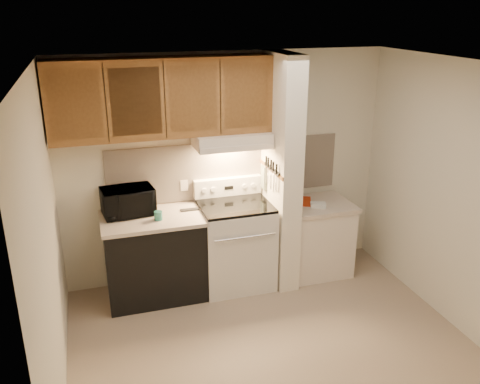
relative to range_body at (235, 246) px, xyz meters
name	(u,v)px	position (x,y,z in m)	size (l,w,h in m)	color
floor	(271,344)	(0.00, -1.16, -0.46)	(3.60, 3.60, 0.00)	tan
ceiling	(278,66)	(0.00, -1.16, 2.04)	(3.60, 3.60, 0.00)	white
wall_back	(226,168)	(0.00, 0.34, 0.79)	(3.60, 0.02, 2.50)	beige
wall_left	(46,248)	(-1.80, -1.16, 0.79)	(0.02, 3.00, 2.50)	beige
wall_right	(455,197)	(1.80, -1.16, 0.79)	(0.02, 3.00, 2.50)	beige
backsplash	(226,169)	(0.00, 0.33, 0.78)	(2.60, 0.02, 0.63)	beige
range_body	(235,246)	(0.00, 0.00, 0.00)	(0.76, 0.65, 0.92)	silver
oven_window	(244,255)	(0.00, -0.32, 0.04)	(0.50, 0.01, 0.30)	black
oven_handle	(245,237)	(0.00, -0.35, 0.26)	(0.02, 0.02, 0.65)	silver
cooktop	(235,205)	(0.00, 0.00, 0.48)	(0.74, 0.64, 0.03)	black
range_backguard	(228,187)	(0.00, 0.28, 0.59)	(0.76, 0.08, 0.20)	silver
range_display	(229,188)	(0.00, 0.24, 0.59)	(0.10, 0.01, 0.04)	black
range_knob_left_outer	(204,190)	(-0.28, 0.24, 0.59)	(0.05, 0.05, 0.02)	silver
range_knob_left_inner	(213,189)	(-0.18, 0.24, 0.59)	(0.05, 0.05, 0.02)	silver
range_knob_right_inner	(245,186)	(0.18, 0.24, 0.59)	(0.05, 0.05, 0.02)	silver
range_knob_right_outer	(253,185)	(0.28, 0.24, 0.59)	(0.05, 0.05, 0.02)	silver
dishwasher_front	(155,258)	(-0.88, 0.01, -0.03)	(1.00, 0.63, 0.87)	black
left_countertop	(152,218)	(-0.88, 0.01, 0.43)	(1.04, 0.67, 0.04)	beige
spoon_rest	(190,210)	(-0.48, 0.07, 0.46)	(0.20, 0.06, 0.01)	black
teal_jar	(158,216)	(-0.83, -0.09, 0.50)	(0.08, 0.08, 0.09)	#297267
outlet	(184,186)	(-0.48, 0.32, 0.64)	(0.08, 0.01, 0.12)	#F0E0CF
microwave	(128,201)	(-1.10, 0.15, 0.59)	(0.51, 0.35, 0.28)	black
partition_pillar	(281,173)	(0.51, -0.01, 0.79)	(0.22, 0.70, 2.50)	white
pillar_trim	(271,169)	(0.39, -0.01, 0.84)	(0.01, 0.70, 0.04)	brown
knife_strip	(272,169)	(0.39, -0.06, 0.86)	(0.02, 0.42, 0.04)	black
knife_blade_a	(276,183)	(0.38, -0.21, 0.76)	(0.01, 0.04, 0.16)	silver
knife_handle_a	(277,169)	(0.38, -0.22, 0.91)	(0.02, 0.02, 0.10)	black
knife_blade_b	(274,182)	(0.38, -0.14, 0.75)	(0.01, 0.04, 0.18)	silver
knife_handle_b	(273,166)	(0.38, -0.12, 0.91)	(0.02, 0.02, 0.10)	black
knife_blade_c	(271,180)	(0.38, -0.07, 0.74)	(0.01, 0.04, 0.20)	silver
knife_handle_c	(271,165)	(0.38, -0.05, 0.91)	(0.02, 0.02, 0.10)	black
knife_blade_d	(268,176)	(0.38, 0.03, 0.76)	(0.01, 0.04, 0.16)	silver
knife_handle_d	(268,162)	(0.38, 0.03, 0.91)	(0.02, 0.02, 0.10)	black
knife_blade_e	(265,174)	(0.38, 0.12, 0.75)	(0.01, 0.04, 0.18)	silver
knife_handle_e	(266,161)	(0.38, 0.09, 0.91)	(0.02, 0.02, 0.10)	black
oven_mitt	(264,177)	(0.38, 0.17, 0.70)	(0.03, 0.11, 0.26)	gray
right_cab_base	(316,239)	(0.97, -0.01, -0.06)	(0.70, 0.60, 0.81)	#F0E0CF
right_countertop	(318,205)	(0.97, -0.01, 0.37)	(0.74, 0.64, 0.04)	beige
red_folder	(301,201)	(0.80, 0.09, 0.39)	(0.22, 0.30, 0.01)	#B9300E
white_box	(318,205)	(0.92, -0.11, 0.41)	(0.16, 0.11, 0.04)	white
range_hood	(232,139)	(0.00, 0.12, 1.17)	(0.78, 0.44, 0.15)	#F0E0CF
hood_lip	(237,149)	(0.00, -0.08, 1.12)	(0.78, 0.04, 0.06)	#F0E0CF
upper_cabinets	(162,98)	(-0.69, 0.17, 1.62)	(2.18, 0.33, 0.77)	brown
cab_door_a	(75,105)	(-1.51, 0.01, 1.62)	(0.46, 0.01, 0.63)	brown
cab_gap_a	(106,103)	(-1.23, 0.01, 1.62)	(0.01, 0.01, 0.73)	black
cab_door_b	(136,102)	(-0.96, 0.01, 1.62)	(0.46, 0.01, 0.63)	brown
cab_gap_b	(165,100)	(-0.69, 0.01, 1.62)	(0.01, 0.01, 0.73)	black
cab_door_c	(193,99)	(-0.42, 0.01, 1.62)	(0.46, 0.01, 0.63)	brown
cab_gap_c	(220,97)	(-0.14, 0.01, 1.62)	(0.01, 0.01, 0.73)	black
cab_door_d	(247,96)	(0.13, 0.01, 1.62)	(0.46, 0.01, 0.63)	brown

